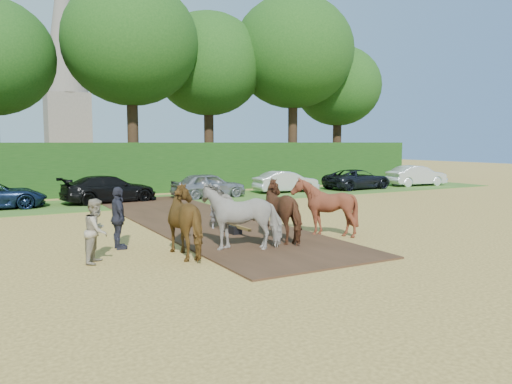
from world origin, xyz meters
TOP-DOWN VIEW (x-y plane):
  - ground at (0.00, 0.00)m, footprint 120.00×120.00m
  - earth_strip at (1.50, 7.00)m, footprint 4.50×17.00m
  - grass_verge at (0.00, 14.00)m, footprint 50.00×5.00m
  - hedgerow at (0.00, 18.50)m, footprint 46.00×1.60m
  - spectator_near at (-3.30, 1.95)m, footprint 0.93×0.99m
  - spectator_far at (-2.43, 3.30)m, footprint 0.45×1.04m
  - plough_team at (1.47, 1.89)m, footprint 6.17×4.65m
  - parked_cars at (2.26, 14.21)m, footprint 40.80×2.95m
  - treeline at (-1.69, 21.69)m, footprint 48.70×10.60m
  - church at (4.00, 55.00)m, footprint 5.20×5.20m

SIDE VIEW (x-z plane):
  - ground at x=0.00m, z-range 0.00..0.00m
  - grass_verge at x=0.00m, z-range 0.00..0.03m
  - earth_strip at x=1.50m, z-range 0.00..0.05m
  - parked_cars at x=2.26m, z-range -0.03..1.38m
  - spectator_near at x=-3.30m, z-range 0.00..1.62m
  - spectator_far at x=-2.43m, z-range 0.00..1.77m
  - plough_team at x=1.47m, z-range -0.01..1.88m
  - hedgerow at x=0.00m, z-range 0.00..3.00m
  - treeline at x=-1.69m, z-range 1.87..16.07m
  - church at x=4.00m, z-range 0.23..27.23m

